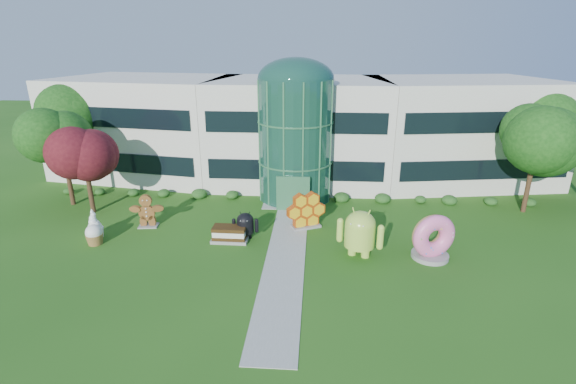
# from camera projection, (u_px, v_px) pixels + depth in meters

# --- Properties ---
(ground) EXTENTS (140.00, 140.00, 0.00)m
(ground) POSITION_uv_depth(u_px,v_px,m) (284.00, 268.00, 24.44)
(ground) COLOR #215114
(ground) RESTS_ON ground
(building) EXTENTS (46.00, 15.00, 9.30)m
(building) POSITION_uv_depth(u_px,v_px,m) (299.00, 129.00, 39.75)
(building) COLOR beige
(building) RESTS_ON ground
(atrium) EXTENTS (6.00, 6.00, 9.80)m
(atrium) POSITION_uv_depth(u_px,v_px,m) (295.00, 141.00, 34.04)
(atrium) COLOR #194738
(atrium) RESTS_ON ground
(walkway) EXTENTS (2.40, 20.00, 0.04)m
(walkway) POSITION_uv_depth(u_px,v_px,m) (286.00, 252.00, 26.31)
(walkway) COLOR #9E9E93
(walkway) RESTS_ON ground
(tree_red) EXTENTS (4.00, 4.00, 6.00)m
(tree_red) POSITION_uv_depth(u_px,v_px,m) (88.00, 175.00, 31.49)
(tree_red) COLOR #3F0C14
(tree_red) RESTS_ON ground
(trees_backdrop) EXTENTS (52.00, 8.00, 8.40)m
(trees_backdrop) POSITION_uv_depth(u_px,v_px,m) (296.00, 146.00, 35.21)
(trees_backdrop) COLOR #113F0F
(trees_backdrop) RESTS_ON ground
(android_green) EXTENTS (3.54, 2.92, 3.44)m
(android_green) POSITION_uv_depth(u_px,v_px,m) (360.00, 230.00, 25.34)
(android_green) COLOR #AAD544
(android_green) RESTS_ON ground
(android_black) EXTENTS (1.87, 1.27, 2.10)m
(android_black) POSITION_uv_depth(u_px,v_px,m) (245.00, 224.00, 27.90)
(android_black) COLOR black
(android_black) RESTS_ON ground
(donut) EXTENTS (3.08, 2.16, 2.91)m
(donut) POSITION_uv_depth(u_px,v_px,m) (432.00, 236.00, 25.19)
(donut) COLOR #EE5AA4
(donut) RESTS_ON ground
(gingerbread) EXTENTS (2.76, 1.35, 2.45)m
(gingerbread) POSITION_uv_depth(u_px,v_px,m) (147.00, 211.00, 29.59)
(gingerbread) COLOR brown
(gingerbread) RESTS_ON ground
(ice_cream_sandwich) EXTENTS (2.41, 1.23, 1.07)m
(ice_cream_sandwich) POSITION_uv_depth(u_px,v_px,m) (230.00, 234.00, 27.60)
(ice_cream_sandwich) COLOR #321E0B
(ice_cream_sandwich) RESTS_ON ground
(honeycomb) EXTENTS (3.19, 2.25, 2.37)m
(honeycomb) POSITION_uv_depth(u_px,v_px,m) (306.00, 212.00, 29.46)
(honeycomb) COLOR yellow
(honeycomb) RESTS_ON ground
(froyo) EXTENTS (1.59, 1.59, 2.06)m
(froyo) POSITION_uv_depth(u_px,v_px,m) (94.00, 223.00, 27.98)
(froyo) COLOR white
(froyo) RESTS_ON ground
(cupcake) EXTENTS (1.48, 1.48, 1.37)m
(cupcake) POSITION_uv_depth(u_px,v_px,m) (94.00, 234.00, 27.16)
(cupcake) COLOR white
(cupcake) RESTS_ON ground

